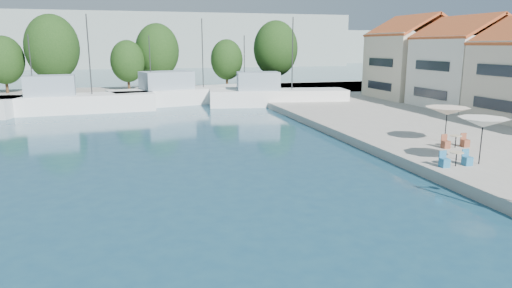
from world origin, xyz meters
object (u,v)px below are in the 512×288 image
object	(u,v)px
trawler_03	(186,94)
umbrella_white	(483,123)
umbrella_cream	(447,111)
trawler_04	(275,96)
trawler_02	(72,102)

from	to	relation	value
trawler_03	umbrella_white	distance (m)	36.59
trawler_03	umbrella_cream	xyz separation A→B (m)	(13.24, -29.44, 1.56)
trawler_04	umbrella_cream	distance (m)	25.03
trawler_02	umbrella_cream	world-z (taller)	trawler_02
trawler_03	trawler_04	distance (m)	10.67
trawler_02	umbrella_white	distance (m)	38.39
trawler_03	trawler_04	bearing A→B (deg)	-41.38
trawler_03	umbrella_white	world-z (taller)	trawler_03
trawler_02	trawler_04	bearing A→B (deg)	-4.90
umbrella_white	umbrella_cream	size ratio (longest dim) A/B	0.92
trawler_02	umbrella_cream	distance (m)	35.68
trawler_04	umbrella_white	distance (m)	30.14
umbrella_white	trawler_04	bearing A→B (deg)	93.25
trawler_02	trawler_04	size ratio (longest dim) A/B	0.99
umbrella_cream	umbrella_white	bearing A→B (deg)	-110.26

